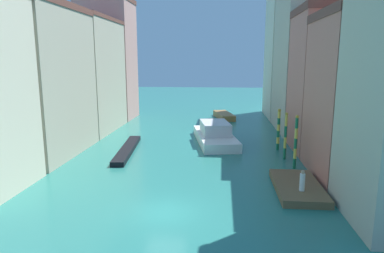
% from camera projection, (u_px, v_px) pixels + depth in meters
% --- Properties ---
extents(ground_plane, '(154.00, 154.00, 0.00)m').
position_uv_depth(ground_plane, '(195.00, 132.00, 45.36)').
color(ground_plane, '#28756B').
extents(building_left_1, '(8.10, 12.09, 14.73)m').
position_uv_depth(building_left_1, '(34.00, 81.00, 33.45)').
color(building_left_1, '#BCB299').
rests_on(building_left_1, ground).
extents(building_left_2, '(8.10, 12.18, 14.82)m').
position_uv_depth(building_left_2, '(84.00, 75.00, 45.35)').
color(building_left_2, '#BCB299').
rests_on(building_left_2, ground).
extents(building_left_3, '(8.10, 7.35, 18.91)m').
position_uv_depth(building_left_3, '(108.00, 60.00, 54.80)').
color(building_left_3, tan).
rests_on(building_left_3, ground).
extents(building_right_1, '(8.10, 8.90, 13.18)m').
position_uv_depth(building_right_1, '(368.00, 96.00, 26.91)').
color(building_right_1, '#C6705B').
rests_on(building_right_1, ground).
extents(building_right_2, '(8.10, 8.28, 14.63)m').
position_uv_depth(building_right_2, '(334.00, 80.00, 35.19)').
color(building_right_2, '#C6705B').
rests_on(building_right_2, ground).
extents(building_right_3, '(8.10, 12.13, 19.17)m').
position_uv_depth(building_right_3, '(310.00, 58.00, 44.97)').
color(building_right_3, '#BCB299').
rests_on(building_right_3, ground).
extents(building_right_4, '(8.10, 10.93, 22.15)m').
position_uv_depth(building_right_4, '(293.00, 50.00, 56.27)').
color(building_right_4, beige).
rests_on(building_right_4, ground).
extents(waterfront_dock, '(3.21, 6.58, 0.53)m').
position_uv_depth(waterfront_dock, '(297.00, 187.00, 24.96)').
color(waterfront_dock, brown).
rests_on(waterfront_dock, ground).
extents(person_on_dock, '(0.36, 0.36, 1.48)m').
position_uv_depth(person_on_dock, '(302.00, 181.00, 23.42)').
color(person_on_dock, white).
rests_on(person_on_dock, waterfront_dock).
extents(mooring_pole_0, '(0.29, 0.29, 4.75)m').
position_uv_depth(mooring_pole_0, '(296.00, 142.00, 29.66)').
color(mooring_pole_0, '#197247').
rests_on(mooring_pole_0, ground).
extents(mooring_pole_1, '(0.28, 0.28, 4.54)m').
position_uv_depth(mooring_pole_1, '(285.00, 135.00, 32.56)').
color(mooring_pole_1, '#197247').
rests_on(mooring_pole_1, ground).
extents(mooring_pole_2, '(0.34, 0.34, 4.40)m').
position_uv_depth(mooring_pole_2, '(278.00, 129.00, 35.96)').
color(mooring_pole_2, '#197247').
rests_on(mooring_pole_2, ground).
extents(vaporetto_white, '(5.73, 11.16, 2.39)m').
position_uv_depth(vaporetto_white, '(215.00, 135.00, 39.56)').
color(vaporetto_white, white).
rests_on(vaporetto_white, ground).
extents(gondola_black, '(2.30, 10.92, 0.48)m').
position_uv_depth(gondola_black, '(127.00, 149.00, 35.61)').
color(gondola_black, black).
rests_on(gondola_black, ground).
extents(motorboat_0, '(3.70, 7.34, 0.88)m').
position_uv_depth(motorboat_0, '(224.00, 116.00, 56.09)').
color(motorboat_0, olive).
rests_on(motorboat_0, ground).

